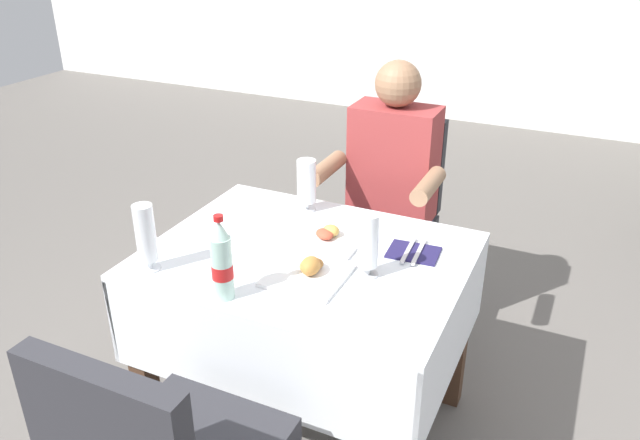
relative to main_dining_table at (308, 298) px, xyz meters
The scene contains 10 objects.
main_dining_table is the anchor object (origin of this frame).
chair_far_diner_seat 0.80m from the main_dining_table, 90.00° to the left, with size 0.44×0.50×0.97m.
seated_diner_far 0.71m from the main_dining_table, 86.11° to the left, with size 0.50×0.46×1.26m.
plate_near_camera 0.25m from the main_dining_table, 62.47° to the right, with size 0.24×0.24×0.07m.
plate_far_diner 0.23m from the main_dining_table, 77.91° to the left, with size 0.23×0.23×0.05m.
beer_glass_left 0.38m from the main_dining_table, 11.79° to the right, with size 0.07×0.07×0.21m.
beer_glass_middle 0.45m from the main_dining_table, 116.54° to the left, with size 0.07×0.07×0.20m.
beer_glass_right 0.60m from the main_dining_table, 143.11° to the right, with size 0.07×0.07×0.23m.
cola_bottle_primary 0.47m from the main_dining_table, 107.25° to the right, with size 0.06×0.06×0.27m.
napkin_cutlery_set 0.40m from the main_dining_table, 24.59° to the left, with size 0.18×0.19×0.01m.
Camera 1 is at (0.78, -1.49, 1.79)m, focal length 35.27 mm.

